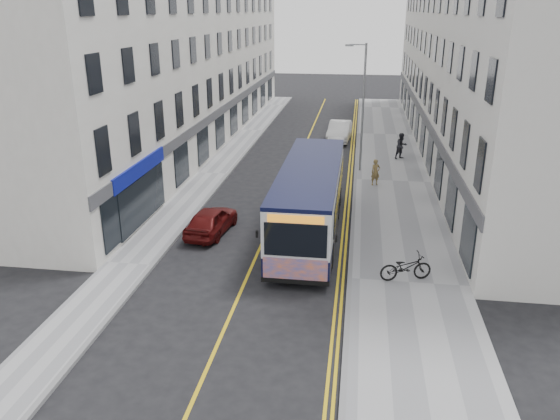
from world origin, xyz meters
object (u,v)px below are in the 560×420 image
(pedestrian_far, at_px, (401,146))
(car_white, at_px, (339,131))
(city_bus, at_px, (310,198))
(bicycle, at_px, (406,267))
(streetlamp, at_px, (362,104))
(pedestrian_near, at_px, (376,172))
(car_maroon, at_px, (211,220))

(pedestrian_far, xyz_separation_m, car_white, (-4.49, 5.40, -0.25))
(city_bus, height_order, pedestrian_far, city_bus)
(bicycle, height_order, car_white, car_white)
(pedestrian_far, bearing_deg, city_bus, -144.39)
(streetlamp, bearing_deg, pedestrian_near, -71.92)
(pedestrian_near, distance_m, pedestrian_far, 6.61)
(pedestrian_near, xyz_separation_m, car_maroon, (-7.70, -8.32, -0.25))
(pedestrian_near, relative_size, pedestrian_far, 0.86)
(car_white, relative_size, car_maroon, 1.23)
(car_white, bearing_deg, car_maroon, -100.65)
(city_bus, distance_m, car_white, 19.51)
(streetlamp, xyz_separation_m, bicycle, (1.93, -15.04, -3.73))
(streetlamp, distance_m, car_white, 9.57)
(car_white, xyz_separation_m, car_maroon, (-5.08, -20.05, -0.12))
(car_maroon, bearing_deg, streetlamp, -113.63)
(car_white, bearing_deg, bicycle, -77.92)
(city_bus, distance_m, pedestrian_near, 8.40)
(city_bus, bearing_deg, bicycle, -46.26)
(pedestrian_far, xyz_separation_m, car_maroon, (-9.57, -14.65, -0.37))
(car_maroon, bearing_deg, pedestrian_far, -116.18)
(city_bus, height_order, bicycle, city_bus)
(streetlamp, relative_size, car_maroon, 2.10)
(pedestrian_near, bearing_deg, streetlamp, 83.43)
(city_bus, distance_m, bicycle, 6.03)
(pedestrian_far, bearing_deg, streetlamp, -165.56)
(pedestrian_near, height_order, pedestrian_far, pedestrian_far)
(streetlamp, distance_m, car_maroon, 13.70)
(car_white, bearing_deg, city_bus, -88.03)
(bicycle, distance_m, pedestrian_far, 18.38)
(streetlamp, relative_size, pedestrian_far, 4.45)
(bicycle, xyz_separation_m, car_maroon, (-8.64, 3.70, -0.00))
(streetlamp, distance_m, bicycle, 15.62)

